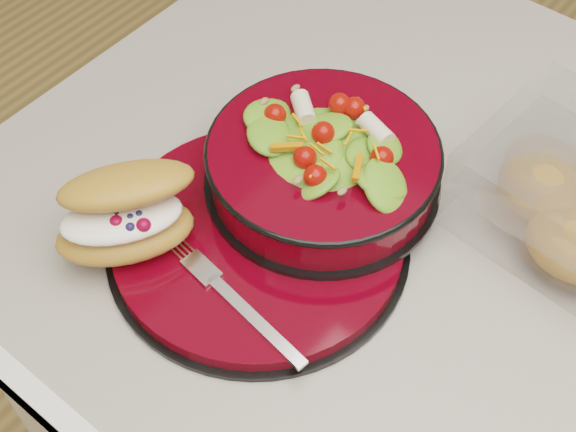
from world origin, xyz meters
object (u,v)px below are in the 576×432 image
Objects in this scene: salad_bowl at (323,158)px; fork at (239,304)px; croissant at (127,215)px; dinner_plate at (258,239)px.

salad_bowl is 0.16m from fork.
salad_bowl is at bearing 6.60° from croissant.
fork is at bearing -50.09° from croissant.
croissant reaches higher than fork.
croissant is 0.13m from fork.
dinner_plate is at bearing -10.95° from croissant.
salad_bowl reaches higher than dinner_plate.
croissant is (-0.09, -0.16, 0.00)m from salad_bowl.
dinner_plate is 0.08m from fork.
dinner_plate is at bearing -96.20° from salad_bowl.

